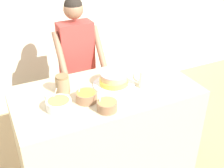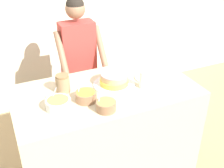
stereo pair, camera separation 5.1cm
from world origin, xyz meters
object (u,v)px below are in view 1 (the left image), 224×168
object	(u,v)px
cake	(114,80)
drinking_glass	(143,79)
frosting_bowl_yellow	(59,104)
stoneware_jar	(63,84)
frosting_bowl_olive	(107,106)
frosting_bowl_orange	(86,96)
person_baker	(77,57)
ceramic_plate	(148,77)

from	to	relation	value
cake	drinking_glass	size ratio (longest dim) A/B	2.40
cake	frosting_bowl_yellow	xyz separation A→B (m)	(-0.53, -0.15, -0.01)
cake	frosting_bowl_yellow	bearing A→B (deg)	-163.77
stoneware_jar	frosting_bowl_olive	bearing A→B (deg)	-60.90
frosting_bowl_orange	person_baker	bearing A→B (deg)	75.92
frosting_bowl_olive	frosting_bowl_orange	bearing A→B (deg)	116.49
person_baker	stoneware_jar	world-z (taller)	person_baker
drinking_glass	stoneware_jar	bearing A→B (deg)	161.64
ceramic_plate	stoneware_jar	size ratio (longest dim) A/B	1.61
person_baker	cake	world-z (taller)	person_baker
person_baker	frosting_bowl_yellow	bearing A→B (deg)	-117.96
stoneware_jar	frosting_bowl_orange	bearing A→B (deg)	-58.69
frosting_bowl_orange	stoneware_jar	size ratio (longest dim) A/B	1.10
frosting_bowl_olive	cake	bearing A→B (deg)	56.31
frosting_bowl_orange	ceramic_plate	bearing A→B (deg)	10.72
frosting_bowl_orange	frosting_bowl_olive	world-z (taller)	frosting_bowl_orange
stoneware_jar	cake	bearing A→B (deg)	-9.31
cake	drinking_glass	xyz separation A→B (m)	(0.20, -0.14, 0.03)
frosting_bowl_orange	drinking_glass	size ratio (longest dim) A/B	1.12
cake	ceramic_plate	bearing A→B (deg)	-2.81
person_baker	drinking_glass	bearing A→B (deg)	-67.93
frosting_bowl_orange	drinking_glass	xyz separation A→B (m)	(0.51, -0.00, 0.03)
person_baker	frosting_bowl_yellow	size ratio (longest dim) A/B	8.36
cake	frosting_bowl_olive	distance (m)	0.38
drinking_glass	ceramic_plate	distance (m)	0.19
ceramic_plate	frosting_bowl_orange	bearing A→B (deg)	-169.28
ceramic_plate	frosting_bowl_yellow	bearing A→B (deg)	-170.89
drinking_glass	ceramic_plate	world-z (taller)	drinking_glass
frosting_bowl_orange	frosting_bowl_yellow	world-z (taller)	frosting_bowl_orange
person_baker	drinking_glass	distance (m)	0.84
person_baker	drinking_glass	size ratio (longest dim) A/B	10.47
cake	frosting_bowl_olive	bearing A→B (deg)	-123.69
person_baker	cake	xyz separation A→B (m)	(0.11, -0.63, 0.03)
frosting_bowl_orange	frosting_bowl_olive	distance (m)	0.20
frosting_bowl_olive	stoneware_jar	xyz separation A→B (m)	(-0.22, 0.39, 0.03)
frosting_bowl_orange	frosting_bowl_yellow	xyz separation A→B (m)	(-0.23, -0.02, 0.00)
person_baker	stoneware_jar	distance (m)	0.65
cake	person_baker	bearing A→B (deg)	99.95
frosting_bowl_olive	stoneware_jar	size ratio (longest dim) A/B	1.03
ceramic_plate	drinking_glass	bearing A→B (deg)	-136.12
drinking_glass	ceramic_plate	xyz separation A→B (m)	(0.13, 0.12, -0.07)
frosting_bowl_orange	frosting_bowl_yellow	distance (m)	0.23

